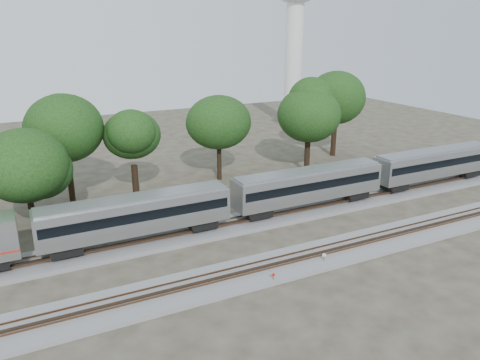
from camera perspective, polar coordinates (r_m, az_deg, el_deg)
name	(u,v)px	position (r m, az deg, el deg)	size (l,w,h in m)	color
ground	(236,254)	(44.71, -0.54, -9.07)	(160.00, 160.00, 0.00)	#383328
track_far	(211,229)	(49.55, -3.59, -5.98)	(160.00, 5.00, 0.73)	slate
track_near	(256,271)	(41.48, 1.93, -11.08)	(160.00, 5.00, 0.73)	slate
train	(310,184)	(54.03, 8.51, -0.46)	(96.07, 3.32, 4.89)	#ACAFB3
switch_stand_red	(273,277)	(39.85, 4.08, -11.71)	(0.32, 0.06, 1.01)	#512D19
switch_stand_white	(324,257)	(43.31, 10.21, -9.27)	(0.34, 0.16, 1.12)	#512D19
switch_lever	(328,261)	(43.98, 10.73, -9.68)	(0.50, 0.30, 0.30)	#512D19
tree_2	(25,166)	(51.60, -24.75, 1.61)	(7.36, 7.36, 10.38)	black
tree_3	(64,128)	(57.06, -20.64, 5.92)	(9.64, 9.64, 13.58)	black
tree_4	(132,135)	(57.37, -13.04, 5.36)	(8.32, 8.32, 11.74)	black
tree_5	(219,122)	(63.82, -2.62, 7.02)	(8.25, 8.25, 11.64)	black
tree_6	(309,115)	(67.57, 8.40, 7.85)	(8.69, 8.69, 12.26)	black
tree_7	(336,98)	(77.75, 11.66, 9.79)	(9.72, 9.72, 13.71)	black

